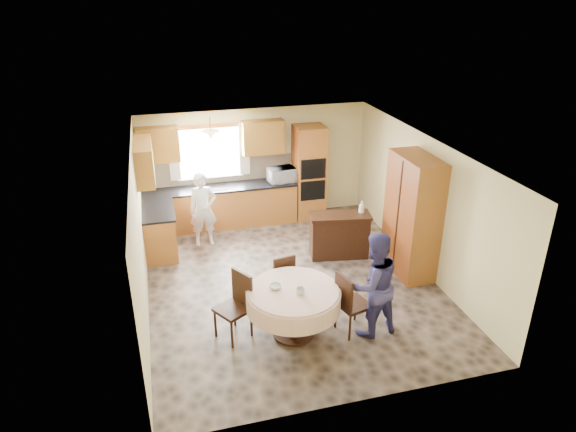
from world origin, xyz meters
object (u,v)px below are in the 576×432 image
(person_dining, at_px, (373,285))
(person_sink, at_px, (203,210))
(oven_tower, at_px, (309,173))
(sideboard, at_px, (339,237))
(chair_right, at_px, (349,301))
(chair_left, at_px, (237,302))
(dining_table, at_px, (293,300))
(cupboard, at_px, (413,216))
(chair_back, at_px, (282,276))

(person_dining, bearing_deg, person_sink, -69.02)
(oven_tower, xyz_separation_m, person_sink, (-2.46, -0.77, -0.29))
(sideboard, height_order, chair_right, chair_right)
(chair_left, bearing_deg, dining_table, 42.36)
(sideboard, xyz_separation_m, chair_left, (-2.35, -1.94, 0.16))
(cupboard, relative_size, chair_left, 2.14)
(cupboard, distance_m, chair_back, 2.65)
(chair_left, distance_m, chair_right, 1.69)
(cupboard, height_order, person_dining, cupboard)
(dining_table, distance_m, person_dining, 1.21)
(oven_tower, distance_m, dining_table, 4.43)
(sideboard, height_order, chair_left, chair_left)
(cupboard, height_order, person_sink, cupboard)
(dining_table, relative_size, chair_left, 1.36)
(cupboard, xyz_separation_m, chair_back, (-2.54, -0.44, -0.60))
(chair_left, xyz_separation_m, person_sink, (-0.13, 3.13, 0.19))
(oven_tower, relative_size, chair_back, 2.29)
(dining_table, height_order, person_sink, person_sink)
(cupboard, height_order, chair_back, cupboard)
(dining_table, distance_m, person_sink, 3.51)
(oven_tower, height_order, chair_right, oven_tower)
(chair_right, distance_m, person_sink, 3.95)
(sideboard, distance_m, chair_back, 1.98)
(sideboard, relative_size, cupboard, 0.52)
(dining_table, relative_size, chair_back, 1.52)
(oven_tower, bearing_deg, cupboard, -69.24)
(oven_tower, height_order, chair_left, oven_tower)
(chair_right, bearing_deg, cupboard, -64.46)
(cupboard, bearing_deg, sideboard, 140.53)
(sideboard, distance_m, chair_right, 2.44)
(dining_table, xyz_separation_m, chair_left, (-0.81, 0.24, -0.05))
(person_sink, relative_size, person_dining, 0.91)
(chair_right, bearing_deg, chair_back, 23.09)
(cupboard, bearing_deg, dining_table, -153.02)
(cupboard, height_order, chair_left, cupboard)
(cupboard, xyz_separation_m, chair_right, (-1.75, -1.47, -0.55))
(oven_tower, distance_m, sideboard, 2.06)
(cupboard, distance_m, chair_right, 2.35)
(chair_left, bearing_deg, oven_tower, 117.97)
(cupboard, height_order, dining_table, cupboard)
(sideboard, xyz_separation_m, chair_back, (-1.49, -1.30, 0.10))
(chair_left, bearing_deg, chair_back, 95.21)
(cupboard, xyz_separation_m, dining_table, (-2.59, -1.32, -0.49))
(dining_table, height_order, chair_right, chair_right)
(sideboard, bearing_deg, person_sink, 163.94)
(cupboard, bearing_deg, chair_back, -170.14)
(chair_left, bearing_deg, cupboard, 76.38)
(chair_left, height_order, chair_right, chair_left)
(dining_table, bearing_deg, oven_tower, 69.89)
(sideboard, bearing_deg, person_dining, -89.17)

